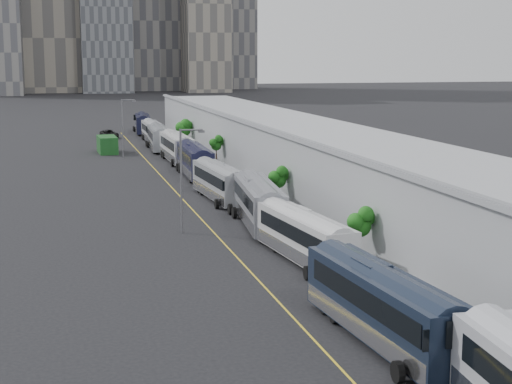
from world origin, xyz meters
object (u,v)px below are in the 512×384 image
object	(u,v)px
bus_2	(304,241)
street_lamp_near	(184,173)
bus_8	(153,133)
bus_3	(258,206)
bus_5	(195,163)
bus_4	(220,185)
bus_7	(158,140)
bus_9	(143,125)
bus_1	(383,312)
suv	(109,134)
shipping_container	(107,145)
street_lamp_far	(124,124)
bus_6	(177,150)

from	to	relation	value
bus_2	street_lamp_near	xyz separation A→B (m)	(-6.63, 11.26, 3.43)
bus_8	street_lamp_near	distance (m)	70.89
bus_3	bus_5	bearing A→B (deg)	96.71
bus_5	street_lamp_near	distance (m)	30.77
bus_4	bus_5	bearing A→B (deg)	85.08
bus_7	bus_9	distance (m)	27.78
bus_1	street_lamp_near	distance (m)	28.09
bus_1	bus_9	size ratio (longest dim) A/B	1.05
bus_8	suv	xyz separation A→B (m)	(-6.70, 8.25, -0.78)
bus_7	shipping_container	distance (m)	8.25
bus_3	bus_1	bearing A→B (deg)	-86.18
street_lamp_far	suv	xyz separation A→B (m)	(-0.08, 29.25, -4.13)
bus_5	bus_6	xyz separation A→B (m)	(0.02, 14.12, 0.03)
bus_6	bus_7	xyz separation A→B (m)	(-0.61, 14.46, -0.08)
street_lamp_near	bus_2	bearing A→B (deg)	-59.53
bus_7	bus_1	bearing A→B (deg)	-87.07
bus_9	bus_1	bearing A→B (deg)	-85.52
bus_3	street_lamp_far	size ratio (longest dim) A/B	1.63
bus_7	street_lamp_near	size ratio (longest dim) A/B	1.52
suv	bus_8	bearing A→B (deg)	-62.56
bus_7	street_lamp_near	distance (m)	58.90
bus_1	street_lamp_far	size ratio (longest dim) A/B	1.60
bus_6	bus_9	distance (m)	42.24
bus_9	bus_4	bearing A→B (deg)	-85.46
bus_5	bus_8	distance (m)	40.59
bus_2	bus_4	world-z (taller)	bus_4
bus_9	street_lamp_far	size ratio (longest dim) A/B	1.52
bus_1	bus_3	xyz separation A→B (m)	(1.07, 28.57, 0.03)
bus_8	suv	size ratio (longest dim) A/B	2.34
bus_2	bus_5	distance (m)	41.21
bus_8	bus_9	world-z (taller)	bus_9
bus_5	bus_2	bearing A→B (deg)	-87.77
bus_6	bus_3	bearing A→B (deg)	-90.21
bus_9	bus_8	bearing A→B (deg)	-85.45
bus_1	shipping_container	world-z (taller)	bus_1
bus_3	bus_4	bearing A→B (deg)	99.18
bus_5	bus_6	size ratio (longest dim) A/B	0.99
bus_1	bus_7	bearing A→B (deg)	85.77
bus_3	bus_5	size ratio (longest dim) A/B	1.02
bus_1	suv	distance (m)	106.29
bus_8	street_lamp_far	distance (m)	22.28
bus_2	bus_4	size ratio (longest dim) A/B	0.99
bus_2	bus_8	distance (m)	81.80
bus_4	street_lamp_far	distance (m)	36.37
bus_6	bus_9	size ratio (longest dim) A/B	1.06
bus_4	suv	world-z (taller)	bus_4
bus_2	suv	xyz separation A→B (m)	(-7.10, 90.04, -0.79)
bus_2	bus_8	bearing A→B (deg)	84.41
bus_8	suv	distance (m)	10.65
bus_1	shipping_container	bearing A→B (deg)	91.20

